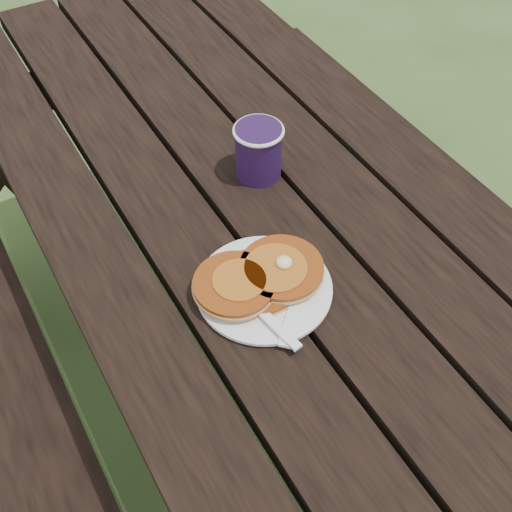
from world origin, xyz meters
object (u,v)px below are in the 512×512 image
pancake_stack (260,277)px  coffee_cup (258,149)px  picnic_table (257,321)px  plate (264,289)px

pancake_stack → coffee_cup: bearing=60.0°
pancake_stack → coffee_cup: 0.27m
picnic_table → coffee_cup: (0.04, 0.06, 0.44)m
picnic_table → plate: (-0.10, -0.18, 0.39)m
picnic_table → pancake_stack: (-0.10, -0.17, 0.41)m
plate → pancake_stack: size_ratio=0.99×
plate → pancake_stack: (-0.00, 0.01, 0.02)m
plate → coffee_cup: 0.28m
picnic_table → coffee_cup: size_ratio=17.30×
picnic_table → pancake_stack: size_ratio=8.45×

